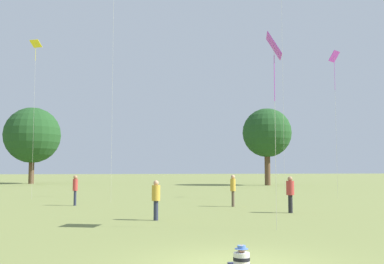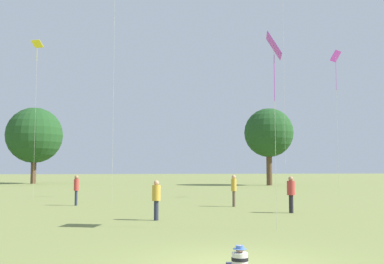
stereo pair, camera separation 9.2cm
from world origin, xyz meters
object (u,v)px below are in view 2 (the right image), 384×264
Objects in this scene: seated_toddler at (239,260)px; kite_3 at (37,53)px; person_standing_2 at (234,187)px; person_standing_3 at (291,191)px; kite_1 at (274,51)px; distant_tree_0 at (34,135)px; kite_4 at (336,62)px; distant_tree_1 at (269,133)px; person_standing_4 at (76,187)px; person_standing_0 at (156,196)px.

kite_3 is (-9.14, 23.95, 10.42)m from seated_toddler.
person_standing_2 is 1.01× the size of person_standing_3.
kite_1 is 0.66× the size of distant_tree_0.
kite_4 is (6.91, 8.99, 8.76)m from person_standing_3.
person_standing_3 is 0.18× the size of distant_tree_1.
person_standing_4 is (-5.41, 17.43, 0.88)m from seated_toddler.
person_standing_4 is 39.43m from distant_tree_0.
kite_1 is at bearing -107.52° from distant_tree_1.
person_standing_4 is 12.13m from kite_3.
person_standing_2 reaches higher than person_standing_4.
person_standing_2 is at bearing -144.71° from kite_3.
seated_toddler is at bearing -95.10° from person_standing_4.
kite_1 is (2.79, 5.75, 6.24)m from seated_toddler.
kite_1 reaches higher than seated_toddler.
person_standing_3 reaches higher than person_standing_0.
kite_1 is (4.02, -3.63, 5.45)m from person_standing_0.
kite_4 reaches higher than kite_1.
kite_4 is (13.62, 11.12, 8.82)m from person_standing_0.
person_standing_4 is 0.25× the size of kite_1.
distant_tree_0 reaches higher than seated_toddler.
kite_1 is 0.66× the size of kite_4.
seated_toddler is 15.82m from person_standing_2.
kite_4 is at bearing 27.63° from kite_1.
kite_3 reaches higher than kite_4.
person_standing_3 is (6.71, 2.13, 0.06)m from person_standing_0.
person_standing_3 is at bearing -151.08° from kite_3.
person_standing_0 is 0.24× the size of kite_1.
distant_tree_0 is at bearing 88.62° from person_standing_2.
kite_4 is (21.52, -3.45, -0.81)m from kite_3.
kite_3 reaches higher than person_standing_0.
distant_tree_1 is (12.39, 39.25, 0.15)m from kite_1.
kite_3 is 21.81m from kite_4.
person_standing_0 is 0.95× the size of person_standing_4.
kite_1 is at bearing -77.28° from person_standing_4.
person_standing_0 is 7.04m from person_standing_3.
seated_toddler is 18.28m from person_standing_4.
person_standing_2 is 13.43m from kite_4.
person_standing_2 is at bearing -64.51° from distant_tree_0.
person_standing_3 is 0.15× the size of kite_3.
kite_3 is at bearing 93.93° from kite_1.
seated_toddler is at bearing -174.27° from person_standing_3.
kite_4 is at bearing -12.57° from person_standing_4.
kite_1 reaches higher than person_standing_3.
distant_tree_1 reaches higher than seated_toddler.
person_standing_3 is at bearing -112.32° from person_standing_0.
person_standing_3 is 8.33m from kite_1.
distant_tree_0 is (-6.28, 31.21, -3.92)m from kite_3.
seated_toddler is 57.64m from distant_tree_0.
person_standing_0 is 0.93× the size of person_standing_2.
kite_4 is 44.54m from distant_tree_0.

